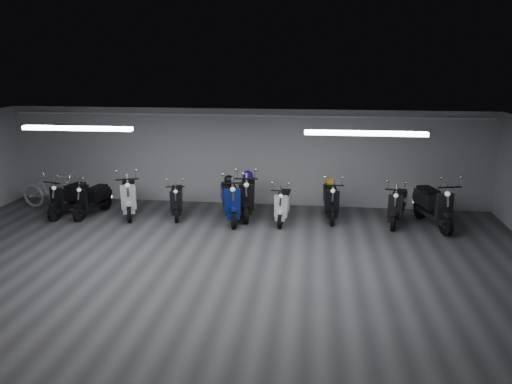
# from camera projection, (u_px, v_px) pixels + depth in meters

# --- Properties ---
(floor) EXTENTS (14.00, 10.00, 0.01)m
(floor) POSITION_uv_depth(u_px,v_px,m) (209.00, 275.00, 9.74)
(floor) COLOR #3A3A3D
(floor) RESTS_ON ground
(ceiling) EXTENTS (14.00, 10.00, 0.01)m
(ceiling) POSITION_uv_depth(u_px,v_px,m) (206.00, 135.00, 8.99)
(ceiling) COLOR gray
(ceiling) RESTS_ON ground
(back_wall) EXTENTS (14.00, 0.01, 2.80)m
(back_wall) POSITION_uv_depth(u_px,v_px,m) (244.00, 157.00, 14.16)
(back_wall) COLOR #A6A7A9
(back_wall) RESTS_ON ground
(front_wall) EXTENTS (14.00, 0.01, 2.80)m
(front_wall) POSITION_uv_depth(u_px,v_px,m) (93.00, 363.00, 4.57)
(front_wall) COLOR #A6A7A9
(front_wall) RESTS_ON ground
(fluor_strip_left) EXTENTS (2.40, 0.18, 0.08)m
(fluor_strip_left) POSITION_uv_depth(u_px,v_px,m) (77.00, 128.00, 10.31)
(fluor_strip_left) COLOR white
(fluor_strip_left) RESTS_ON ceiling
(fluor_strip_right) EXTENTS (2.40, 0.18, 0.08)m
(fluor_strip_right) POSITION_uv_depth(u_px,v_px,m) (365.00, 133.00, 9.62)
(fluor_strip_right) COLOR white
(fluor_strip_right) RESTS_ON ceiling
(conduit) EXTENTS (13.60, 0.05, 0.05)m
(conduit) POSITION_uv_depth(u_px,v_px,m) (244.00, 115.00, 13.75)
(conduit) COLOR white
(conduit) RESTS_ON back_wall
(scooter_0) EXTENTS (0.97, 1.83, 1.30)m
(scooter_0) POSITION_uv_depth(u_px,v_px,m) (68.00, 192.00, 13.29)
(scooter_0) COLOR black
(scooter_0) RESTS_ON floor
(scooter_1) EXTENTS (0.92, 1.74, 1.23)m
(scooter_1) POSITION_uv_depth(u_px,v_px,m) (92.00, 194.00, 13.25)
(scooter_1) COLOR black
(scooter_1) RESTS_ON floor
(scooter_2) EXTENTS (1.27, 2.04, 1.44)m
(scooter_2) POSITION_uv_depth(u_px,v_px,m) (129.00, 190.00, 13.25)
(scooter_2) COLOR silver
(scooter_2) RESTS_ON floor
(scooter_3) EXTENTS (0.91, 1.69, 1.20)m
(scooter_3) POSITION_uv_depth(u_px,v_px,m) (176.00, 195.00, 13.20)
(scooter_3) COLOR black
(scooter_3) RESTS_ON floor
(scooter_4) EXTENTS (1.19, 2.07, 1.46)m
(scooter_4) POSITION_uv_depth(u_px,v_px,m) (230.00, 194.00, 12.81)
(scooter_4) COLOR navy
(scooter_4) RESTS_ON floor
(scooter_5) EXTENTS (0.85, 2.05, 1.49)m
(scooter_5) POSITION_uv_depth(u_px,v_px,m) (247.00, 189.00, 13.20)
(scooter_5) COLOR black
(scooter_5) RESTS_ON floor
(scooter_6) EXTENTS (0.65, 1.68, 1.22)m
(scooter_6) POSITION_uv_depth(u_px,v_px,m) (283.00, 199.00, 12.72)
(scooter_6) COLOR white
(scooter_6) RESTS_ON floor
(scooter_7) EXTENTS (0.67, 1.81, 1.33)m
(scooter_7) POSITION_uv_depth(u_px,v_px,m) (331.00, 195.00, 12.97)
(scooter_7) COLOR black
(scooter_7) RESTS_ON floor
(scooter_8) EXTENTS (1.05, 1.85, 1.31)m
(scooter_8) POSITION_uv_depth(u_px,v_px,m) (398.00, 200.00, 12.54)
(scooter_8) COLOR black
(scooter_8) RESTS_ON floor
(scooter_9) EXTENTS (1.18, 2.12, 1.50)m
(scooter_9) POSITION_uv_depth(u_px,v_px,m) (434.00, 198.00, 12.33)
(scooter_9) COLOR black
(scooter_9) RESTS_ON floor
(bicycle) EXTENTS (2.15, 1.12, 1.33)m
(bicycle) POSITION_uv_depth(u_px,v_px,m) (52.00, 187.00, 13.77)
(bicycle) COLOR silver
(bicycle) RESTS_ON floor
(helmet_0) EXTENTS (0.27, 0.27, 0.27)m
(helmet_0) POSITION_uv_depth(u_px,v_px,m) (229.00, 180.00, 12.99)
(helmet_0) COLOR black
(helmet_0) RESTS_ON scooter_4
(helmet_1) EXTENTS (0.29, 0.29, 0.29)m
(helmet_1) POSITION_uv_depth(u_px,v_px,m) (248.00, 176.00, 13.38)
(helmet_1) COLOR #230C87
(helmet_1) RESTS_ON scooter_5
(helmet_2) EXTENTS (0.24, 0.24, 0.24)m
(helmet_2) POSITION_uv_depth(u_px,v_px,m) (331.00, 182.00, 13.13)
(helmet_2) COLOR #C4840B
(helmet_2) RESTS_ON scooter_7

